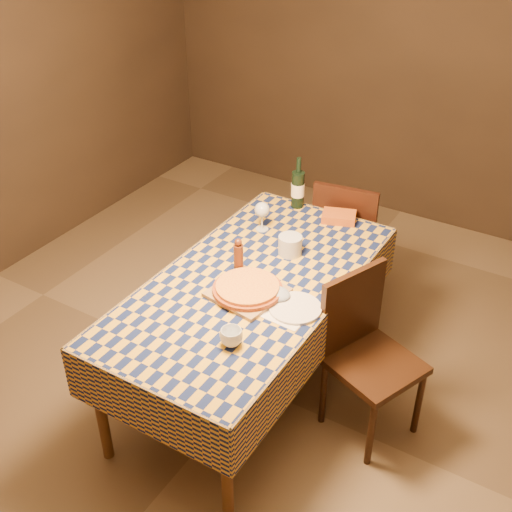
% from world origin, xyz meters
% --- Properties ---
extents(room, '(5.00, 5.10, 2.70)m').
position_xyz_m(room, '(0.00, 0.00, 1.35)').
color(room, brown).
rests_on(room, ground).
extents(dining_table, '(0.94, 1.84, 0.77)m').
position_xyz_m(dining_table, '(0.00, 0.00, 0.69)').
color(dining_table, brown).
rests_on(dining_table, ground).
extents(cutting_board, '(0.38, 0.38, 0.02)m').
position_xyz_m(cutting_board, '(0.05, -0.11, 0.78)').
color(cutting_board, '#9F794A').
rests_on(cutting_board, dining_table).
extents(pizza, '(0.47, 0.47, 0.04)m').
position_xyz_m(pizza, '(0.05, -0.11, 0.81)').
color(pizza, '#944018').
rests_on(pizza, cutting_board).
extents(pepper_mill, '(0.05, 0.05, 0.22)m').
position_xyz_m(pepper_mill, '(-0.09, 0.03, 0.87)').
color(pepper_mill, '#4C2211').
rests_on(pepper_mill, dining_table).
extents(bowl, '(0.16, 0.16, 0.04)m').
position_xyz_m(bowl, '(0.07, -0.17, 0.79)').
color(bowl, '#644954').
rests_on(bowl, dining_table).
extents(wine_glass, '(0.10, 0.10, 0.18)m').
position_xyz_m(wine_glass, '(-0.23, 0.49, 0.90)').
color(wine_glass, silver).
rests_on(wine_glass, dining_table).
extents(wine_bottle, '(0.10, 0.10, 0.34)m').
position_xyz_m(wine_bottle, '(-0.18, 0.86, 0.90)').
color(wine_bottle, black).
rests_on(wine_bottle, dining_table).
extents(deli_tub, '(0.17, 0.17, 0.11)m').
position_xyz_m(deli_tub, '(0.05, 0.34, 0.83)').
color(deli_tub, silver).
rests_on(deli_tub, dining_table).
extents(takeout_container, '(0.24, 0.20, 0.05)m').
position_xyz_m(takeout_container, '(0.12, 0.83, 0.80)').
color(takeout_container, '#B35017').
rests_on(takeout_container, dining_table).
extents(white_plate, '(0.29, 0.29, 0.02)m').
position_xyz_m(white_plate, '(0.32, -0.10, 0.78)').
color(white_plate, silver).
rests_on(white_plate, dining_table).
extents(tumbler, '(0.13, 0.13, 0.08)m').
position_xyz_m(tumbler, '(0.19, -0.48, 0.81)').
color(tumbler, white).
rests_on(tumbler, dining_table).
extents(flour_patch, '(0.28, 0.22, 0.00)m').
position_xyz_m(flour_patch, '(0.27, -0.14, 0.77)').
color(flour_patch, white).
rests_on(flour_patch, dining_table).
extents(flour_bag, '(0.21, 0.18, 0.05)m').
position_xyz_m(flour_bag, '(0.18, -0.06, 0.80)').
color(flour_bag, '#93A3BC').
rests_on(flour_bag, dining_table).
extents(chair_far, '(0.47, 0.48, 0.93)m').
position_xyz_m(chair_far, '(0.09, 1.08, 0.52)').
color(chair_far, black).
rests_on(chair_far, ground).
extents(chair_right, '(0.55, 0.55, 0.93)m').
position_xyz_m(chair_right, '(0.63, 0.10, 0.52)').
color(chair_right, black).
rests_on(chair_right, ground).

